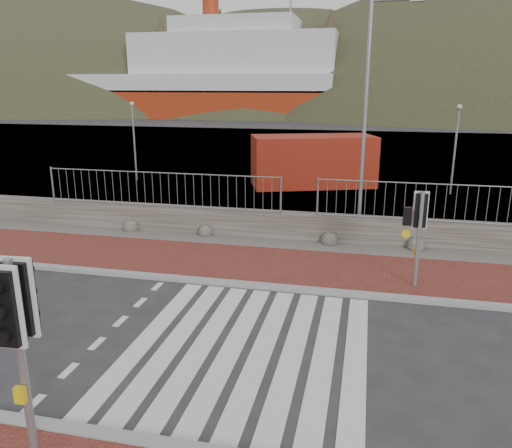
% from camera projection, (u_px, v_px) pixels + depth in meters
% --- Properties ---
extents(ground, '(220.00, 220.00, 0.00)m').
position_uv_depth(ground, '(248.00, 348.00, 9.87)').
color(ground, '#28282B').
rests_on(ground, ground).
extents(sidewalk_far, '(40.00, 3.00, 0.08)m').
position_uv_depth(sidewalk_far, '(285.00, 267.00, 14.08)').
color(sidewalk_far, brown).
rests_on(sidewalk_far, ground).
extents(kerb_far, '(40.00, 0.25, 0.12)m').
position_uv_depth(kerb_far, '(275.00, 287.00, 12.67)').
color(kerb_far, gray).
rests_on(kerb_far, ground).
extents(zebra_crossing, '(4.62, 5.60, 0.01)m').
position_uv_depth(zebra_crossing, '(248.00, 348.00, 9.87)').
color(zebra_crossing, silver).
rests_on(zebra_crossing, ground).
extents(gravel_strip, '(40.00, 1.50, 0.06)m').
position_uv_depth(gravel_strip, '(295.00, 246.00, 15.96)').
color(gravel_strip, '#59544C').
rests_on(gravel_strip, ground).
extents(stone_wall, '(40.00, 0.60, 0.90)m').
position_uv_depth(stone_wall, '(299.00, 226.00, 16.60)').
color(stone_wall, '#47413A').
rests_on(stone_wall, ground).
extents(railing, '(18.07, 0.07, 1.22)m').
position_uv_depth(railing, '(299.00, 187.00, 16.08)').
color(railing, gray).
rests_on(railing, stone_wall).
extents(quay, '(120.00, 40.00, 0.50)m').
position_uv_depth(quay, '(338.00, 155.00, 36.05)').
color(quay, '#4C4C4F').
rests_on(quay, ground).
extents(water, '(220.00, 50.00, 0.05)m').
position_uv_depth(water, '(354.00, 121.00, 68.91)').
color(water, '#3F4C54').
rests_on(water, ground).
extents(ferry, '(50.00, 16.00, 20.00)m').
position_uv_depth(ferry, '(196.00, 81.00, 77.33)').
color(ferry, maroon).
rests_on(ferry, ground).
extents(hills_backdrop, '(254.00, 90.00, 100.00)m').
position_uv_depth(hills_backdrop, '(387.00, 232.00, 97.24)').
color(hills_backdrop, '#2B321E').
rests_on(hills_backdrop, ground).
extents(traffic_signal_near, '(0.44, 0.28, 2.96)m').
position_uv_depth(traffic_signal_near, '(16.00, 320.00, 6.39)').
color(traffic_signal_near, gray).
rests_on(traffic_signal_near, ground).
extents(traffic_signal_far, '(0.61, 0.24, 2.53)m').
position_uv_depth(traffic_signal_far, '(419.00, 219.00, 12.23)').
color(traffic_signal_far, gray).
rests_on(traffic_signal_far, ground).
extents(streetlight, '(1.60, 0.27, 7.54)m').
position_uv_depth(streetlight, '(369.00, 109.00, 15.87)').
color(streetlight, gray).
rests_on(streetlight, ground).
extents(shipping_container, '(6.53, 4.39, 2.52)m').
position_uv_depth(shipping_container, '(313.00, 161.00, 25.15)').
color(shipping_container, '#A01411').
rests_on(shipping_container, ground).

